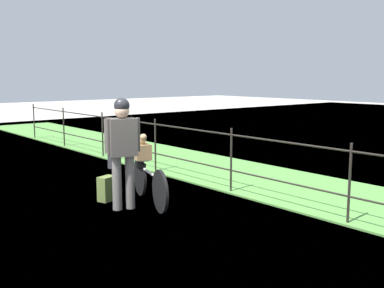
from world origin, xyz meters
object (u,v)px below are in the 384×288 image
at_px(bicycle_main, 149,182).
at_px(terrier_dog, 142,139).
at_px(mooring_bollard, 112,158).
at_px(wooden_crate, 141,151).
at_px(cyclist_person, 123,144).
at_px(backpack_on_paving, 107,189).

distance_m(bicycle_main, terrier_dog, 0.74).
bearing_deg(mooring_bollard, terrier_dog, -18.99).
xyz_separation_m(wooden_crate, mooring_bollard, (-2.44, 0.84, -0.56)).
bearing_deg(wooden_crate, mooring_bollard, 160.99).
xyz_separation_m(cyclist_person, mooring_bollard, (-2.86, 1.44, -0.79)).
bearing_deg(bicycle_main, wooden_crate, 162.44).
relative_size(bicycle_main, terrier_dog, 5.14).
relative_size(backpack_on_paving, mooring_bollard, 0.93).
height_order(wooden_crate, cyclist_person, cyclist_person).
height_order(bicycle_main, cyclist_person, cyclist_person).
height_order(cyclist_person, mooring_bollard, cyclist_person).
bearing_deg(cyclist_person, backpack_on_paving, 176.39).
bearing_deg(wooden_crate, cyclist_person, -55.69).
xyz_separation_m(terrier_dog, mooring_bollard, (-2.47, 0.85, -0.76)).
bearing_deg(cyclist_person, mooring_bollard, 153.17).
xyz_separation_m(bicycle_main, terrier_dog, (-0.36, 0.11, 0.63)).
height_order(terrier_dog, mooring_bollard, terrier_dog).
relative_size(wooden_crate, cyclist_person, 0.22).
bearing_deg(wooden_crate, terrier_dog, -17.56).
distance_m(bicycle_main, cyclist_person, 0.82).
distance_m(terrier_dog, mooring_bollard, 2.72).
bearing_deg(backpack_on_paving, bicycle_main, 110.46).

